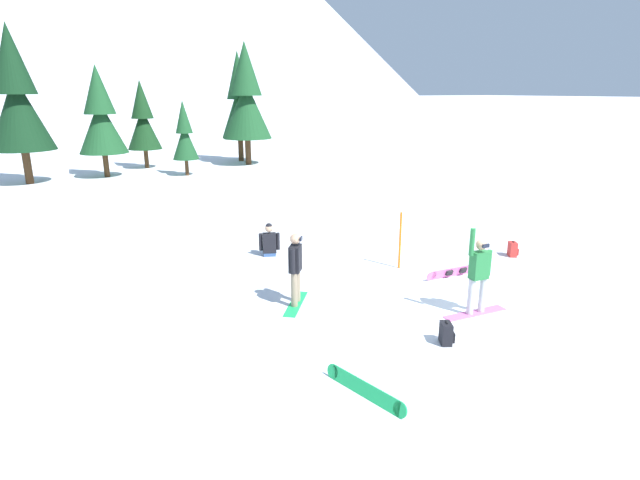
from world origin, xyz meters
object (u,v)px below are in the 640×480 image
at_px(snowboarder_midground, 295,268).
at_px(snowboarder_background, 269,243).
at_px(backpack_red, 513,249).
at_px(loose_snowboard_near_left, 365,389).
at_px(snowboarder_foreground, 479,274).
at_px(pine_tree_broad, 185,135).
at_px(trail_marker_pole, 400,240).
at_px(pine_tree_twin, 239,102).
at_px(pine_tree_slender, 17,98).
at_px(pine_tree_short, 143,121).
at_px(pine_tree_leaning, 246,99).
at_px(backpack_black, 446,334).
at_px(loose_snowboard_near_right, 455,272).
at_px(pine_tree_tall, 101,117).

bearing_deg(snowboarder_midground, snowboarder_background, 76.73).
bearing_deg(backpack_red, loose_snowboard_near_left, -152.10).
relative_size(snowboarder_foreground, loose_snowboard_near_left, 1.17).
distance_m(snowboarder_foreground, backpack_red, 4.81).
bearing_deg(loose_snowboard_near_left, pine_tree_broad, 83.01).
distance_m(trail_marker_pole, pine_tree_twin, 24.37).
xyz_separation_m(pine_tree_slender, pine_tree_broad, (8.16, -1.08, -2.08)).
height_order(backpack_red, pine_tree_short, pine_tree_short).
bearing_deg(pine_tree_twin, pine_tree_slender, -164.63).
relative_size(pine_tree_leaning, pine_tree_broad, 1.83).
bearing_deg(loose_snowboard_near_left, pine_tree_short, 87.20).
bearing_deg(loose_snowboard_near_left, backpack_red, 27.90).
bearing_deg(pine_tree_short, backpack_red, -74.85).
distance_m(snowboarder_midground, trail_marker_pole, 3.79).
height_order(snowboarder_foreground, snowboarder_midground, snowboarder_foreground).
distance_m(backpack_black, pine_tree_short, 27.67).
distance_m(snowboarder_foreground, trail_marker_pole, 3.34).
bearing_deg(snowboarder_foreground, pine_tree_slender, 111.19).
xyz_separation_m(trail_marker_pole, pine_tree_broad, (-1.30, 19.19, 1.54)).
relative_size(loose_snowboard_near_right, trail_marker_pole, 1.15).
bearing_deg(snowboarder_midground, snowboarder_foreground, -35.00).
bearing_deg(snowboarder_foreground, pine_tree_leaning, 81.41).
height_order(loose_snowboard_near_right, pine_tree_broad, pine_tree_broad).
distance_m(backpack_red, pine_tree_broad, 20.63).
relative_size(backpack_black, pine_tree_tall, 0.08).
bearing_deg(pine_tree_slender, snowboarder_foreground, -68.81).
xyz_separation_m(snowboarder_background, backpack_black, (0.89, -7.01, -0.14)).
bearing_deg(pine_tree_twin, pine_tree_broad, -136.67).
height_order(backpack_red, pine_tree_leaning, pine_tree_leaning).
xyz_separation_m(loose_snowboard_near_left, pine_tree_slender, (-5.21, 25.18, 4.29)).
xyz_separation_m(backpack_black, pine_tree_short, (-1.01, 27.51, 2.77)).
relative_size(loose_snowboard_near_left, backpack_black, 3.65).
relative_size(backpack_black, pine_tree_leaning, 0.06).
relative_size(pine_tree_tall, pine_tree_short, 1.14).
bearing_deg(trail_marker_pole, snowboarder_background, 133.51).
distance_m(trail_marker_pole, pine_tree_leaning, 22.42).
xyz_separation_m(loose_snowboard_near_left, backpack_red, (7.91, 4.19, 0.08)).
distance_m(backpack_red, pine_tree_slender, 25.11).
relative_size(snowboarder_midground, pine_tree_leaning, 0.22).
height_order(snowboarder_foreground, pine_tree_broad, pine_tree_broad).
relative_size(trail_marker_pole, pine_tree_broad, 0.37).
bearing_deg(pine_tree_tall, snowboarder_background, -81.12).
distance_m(snowboarder_background, trail_marker_pole, 4.02).
xyz_separation_m(loose_snowboard_near_right, pine_tree_twin, (2.76, 25.17, 3.89)).
distance_m(snowboarder_midground, pine_tree_broad, 20.36).
relative_size(loose_snowboard_near_right, pine_tree_slender, 0.23).
relative_size(snowboarder_background, backpack_black, 3.79).
relative_size(snowboarder_foreground, trail_marker_pole, 1.25).
height_order(snowboarder_background, backpack_red, snowboarder_background).
bearing_deg(snowboarder_background, pine_tree_broad, 84.92).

